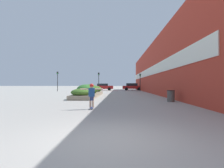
# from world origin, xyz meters

# --- Properties ---
(ground_plane) EXTENTS (300.00, 300.00, 0.00)m
(ground_plane) POSITION_xyz_m (0.00, 0.00, 0.00)
(ground_plane) COLOR #A3A099
(building_wall_right) EXTENTS (0.67, 48.33, 7.31)m
(building_wall_right) POSITION_xyz_m (5.24, 20.78, 3.65)
(building_wall_right) COLOR #B23323
(building_wall_right) RESTS_ON ground_plane
(planter_box) EXTENTS (2.04, 10.23, 1.35)m
(planter_box) POSITION_xyz_m (-3.07, 14.98, 0.56)
(planter_box) COLOR gray
(planter_box) RESTS_ON ground_plane
(skateboard) EXTENTS (0.27, 0.61, 0.10)m
(skateboard) POSITION_xyz_m (-1.26, 5.13, 0.07)
(skateboard) COLOR navy
(skateboard) RESTS_ON ground_plane
(skateboarder) EXTENTS (1.20, 0.26, 1.29)m
(skateboarder) POSITION_xyz_m (-1.26, 5.13, 0.87)
(skateboarder) COLOR tan
(skateboarder) RESTS_ON skateboard
(trash_bin) EXTENTS (0.59, 0.59, 0.88)m
(trash_bin) POSITION_xyz_m (4.22, 9.42, 0.44)
(trash_bin) COLOR #514C47
(trash_bin) RESTS_ON ground_plane
(car_leftmost) EXTENTS (4.25, 1.96, 1.53)m
(car_leftmost) POSITION_xyz_m (11.46, 32.36, 0.79)
(car_leftmost) COLOR silver
(car_leftmost) RESTS_ON ground_plane
(car_center_left) EXTENTS (4.31, 1.85, 1.53)m
(car_center_left) POSITION_xyz_m (-3.30, 34.99, 0.81)
(car_center_left) COLOR maroon
(car_center_left) RESTS_ON ground_plane
(car_center_right) EXTENTS (4.54, 2.02, 1.61)m
(car_center_right) POSITION_xyz_m (3.26, 35.79, 0.85)
(car_center_right) COLOR maroon
(car_center_right) RESTS_ON ground_plane
(traffic_light_left) EXTENTS (0.28, 0.30, 3.66)m
(traffic_light_left) POSITION_xyz_m (-3.74, 29.73, 2.48)
(traffic_light_left) COLOR black
(traffic_light_left) RESTS_ON ground_plane
(traffic_light_right) EXTENTS (0.28, 0.30, 3.43)m
(traffic_light_right) POSITION_xyz_m (4.32, 29.77, 2.34)
(traffic_light_right) COLOR black
(traffic_light_right) RESTS_ON ground_plane
(traffic_light_far_left) EXTENTS (0.28, 0.30, 3.80)m
(traffic_light_far_left) POSITION_xyz_m (-11.63, 28.95, 2.56)
(traffic_light_far_left) COLOR black
(traffic_light_far_left) RESTS_ON ground_plane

